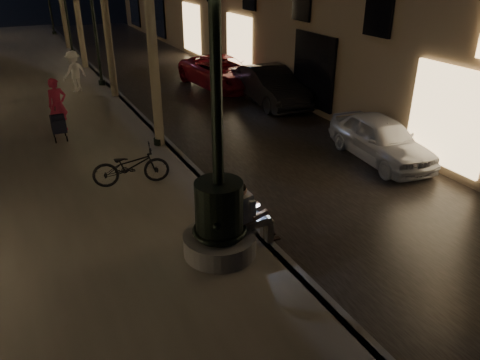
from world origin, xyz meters
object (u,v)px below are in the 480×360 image
pedestrian_red (58,105)px  bicycle (131,166)px  car_second (270,86)px  lamp_curb_b (93,12)px  seated_man_laptop (248,212)px  car_front (381,139)px  pedestrian_white (74,72)px  lamp_curb_a (150,41)px  car_third (222,72)px  stroller (58,124)px  fountain_lamppost (219,206)px

pedestrian_red → bicycle: (1.02, -4.95, -0.36)m
car_second → pedestrian_red: bearing=-175.6°
lamp_curb_b → seated_man_laptop: bearing=-90.4°
lamp_curb_b → car_front: lamp_curb_b is taller
car_front → pedestrian_white: 12.76m
lamp_curb_a → car_second: (5.48, 2.79, -2.52)m
car_front → car_third: bearing=99.9°
lamp_curb_b → pedestrian_white: size_ratio=2.88×
car_third → bicycle: bearing=-132.4°
bicycle → pedestrian_red: bearing=22.6°
car_second → pedestrian_white: pedestrian_white is taller
stroller → pedestrian_white: pedestrian_white is taller
stroller → pedestrian_red: (0.15, 0.88, 0.35)m
pedestrian_white → bicycle: size_ratio=0.89×
pedestrian_white → pedestrian_red: bearing=47.5°
stroller → car_second: car_second is taller
lamp_curb_b → pedestrian_white: 2.58m
bicycle → seated_man_laptop: bearing=-149.3°
pedestrian_red → fountain_lamppost: bearing=-94.6°
fountain_lamppost → pedestrian_white: bearing=92.0°
car_third → pedestrian_white: size_ratio=2.91×
fountain_lamppost → car_second: (6.18, 8.79, -0.49)m
lamp_curb_a → fountain_lamppost: bearing=-96.7°
lamp_curb_b → pedestrian_white: (-1.17, -0.65, -2.20)m
bicycle → fountain_lamppost: bearing=-158.1°
lamp_curb_b → pedestrian_red: bearing=-114.5°
lamp_curb_b → car_front: (5.50, -11.53, -2.60)m
car_front → car_second: 6.32m
car_front → car_third: size_ratio=0.77×
seated_man_laptop → lamp_curb_a: (0.09, 6.00, 2.30)m
pedestrian_white → stroller: bearing=48.3°
fountain_lamppost → lamp_curb_b: 14.16m
pedestrian_red → bicycle: 5.06m
lamp_curb_a → car_second: 6.65m
lamp_curb_a → pedestrian_white: 7.76m
lamp_curb_a → pedestrian_red: bearing=132.5°
lamp_curb_b → lamp_curb_a: bearing=-90.0°
pedestrian_white → lamp_curb_a: bearing=71.6°
car_third → car_second: bearing=-83.7°
seated_man_laptop → stroller: size_ratio=1.39×
seated_man_laptop → lamp_curb_b: (0.09, 14.00, 2.30)m
fountain_lamppost → car_front: fountain_lamppost is taller
fountain_lamppost → car_second: bearing=54.9°
car_front → pedestrian_white: size_ratio=2.23×
lamp_curb_b → stroller: lamp_curb_b is taller
fountain_lamppost → bicycle: 3.81m
fountain_lamppost → pedestrian_white: 13.35m
car_third → bicycle: size_ratio=2.60×
pedestrian_white → fountain_lamppost: bearing=64.5°
stroller → car_front: size_ratio=0.27×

